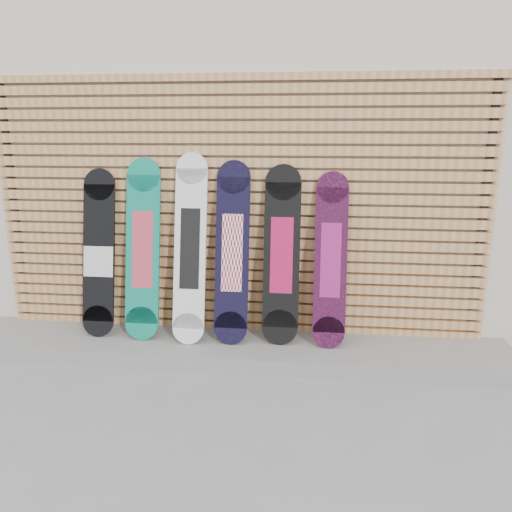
% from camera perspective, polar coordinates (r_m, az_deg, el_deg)
% --- Properties ---
extents(ground, '(80.00, 80.00, 0.00)m').
position_cam_1_polar(ground, '(3.72, -2.02, -15.69)').
color(ground, gray).
rests_on(ground, ground).
extents(building, '(12.00, 5.00, 3.60)m').
position_cam_1_polar(building, '(6.69, 6.76, 13.68)').
color(building, beige).
rests_on(building, ground).
extents(concrete_step, '(4.60, 0.70, 0.12)m').
position_cam_1_polar(concrete_step, '(4.31, -2.68, -10.39)').
color(concrete_step, gray).
rests_on(concrete_step, ground).
extents(slat_wall, '(4.26, 0.08, 2.29)m').
position_cam_1_polar(slat_wall, '(4.26, -2.25, 5.48)').
color(slat_wall, '#B6804C').
rests_on(slat_wall, ground).
extents(snowboard_0, '(0.28, 0.32, 1.42)m').
position_cam_1_polar(snowboard_0, '(4.48, -17.52, 0.19)').
color(snowboard_0, black).
rests_on(snowboard_0, concrete_step).
extents(snowboard_1, '(0.29, 0.35, 1.51)m').
position_cam_1_polar(snowboard_1, '(4.32, -12.81, 0.74)').
color(snowboard_1, '#0C7C67').
rests_on(snowboard_1, concrete_step).
extents(snowboard_2, '(0.27, 0.38, 1.56)m').
position_cam_1_polar(snowboard_2, '(4.18, -7.54, 0.84)').
color(snowboard_2, white).
rests_on(snowboard_2, concrete_step).
extents(snowboard_3, '(0.28, 0.35, 1.50)m').
position_cam_1_polar(snowboard_3, '(4.13, -2.74, 0.37)').
color(snowboard_3, black).
rests_on(snowboard_3, concrete_step).
extents(snowboard_4, '(0.30, 0.31, 1.47)m').
position_cam_1_polar(snowboard_4, '(4.11, 2.95, 0.09)').
color(snowboard_4, black).
rests_on(snowboard_4, concrete_step).
extents(snowboard_5, '(0.26, 0.33, 1.42)m').
position_cam_1_polar(snowboard_5, '(4.10, 8.52, -0.47)').
color(snowboard_5, black).
rests_on(snowboard_5, concrete_step).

